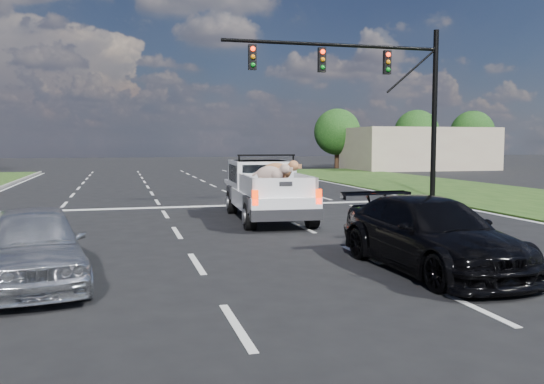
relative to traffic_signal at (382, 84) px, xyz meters
The scene contains 10 objects.
ground 13.58m from the traffic_signal, 124.43° to the right, with size 160.00×160.00×0.00m, color black.
road_markings 9.46m from the traffic_signal, 151.33° to the right, with size 17.75×60.00×0.01m.
traffic_signal is the anchor object (origin of this frame).
building_right 27.93m from the traffic_signal, 57.79° to the left, with size 12.00×7.00×3.60m, color tan.
tree_far_d 28.91m from the traffic_signal, 72.25° to the left, with size 4.20×4.20×5.40m.
tree_far_e 32.26m from the traffic_signal, 58.57° to the left, with size 4.20×4.20×5.40m.
tree_far_f 35.76m from the traffic_signal, 50.34° to the left, with size 4.20×4.20×5.40m.
pickup_truck 8.39m from the traffic_signal, 143.09° to the right, with size 2.29×5.47×2.01m.
silver_sedan 16.95m from the traffic_signal, 135.73° to the right, with size 1.58×3.93×1.34m, color silver.
black_coupe 13.71m from the traffic_signal, 111.48° to the right, with size 1.89×4.66×1.35m, color black.
Camera 1 is at (-3.17, -11.16, 2.39)m, focal length 38.00 mm.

